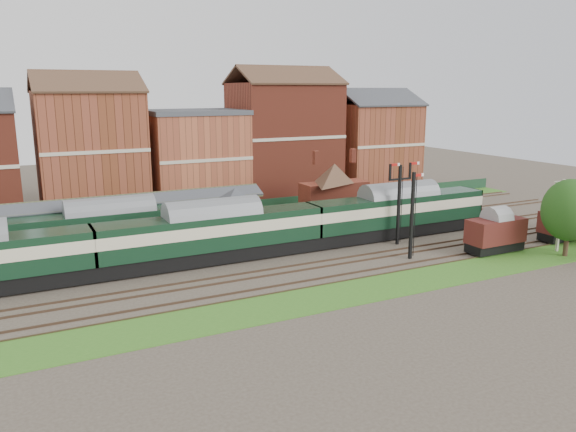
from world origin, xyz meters
name	(u,v)px	position (x,y,z in m)	size (l,w,h in m)	color
ground	(279,253)	(0.00, 0.00, 0.00)	(160.00, 160.00, 0.00)	#473D33
grass_back	(221,219)	(0.00, 16.00, 0.03)	(90.00, 4.50, 0.06)	#2D6619
grass_front	(347,293)	(0.00, -12.00, 0.03)	(90.00, 5.00, 0.06)	#2D6619
fence	(215,210)	(0.00, 18.00, 0.75)	(90.00, 0.12, 1.50)	#193823
platform	(196,231)	(-5.00, 9.75, 0.50)	(55.00, 3.40, 1.00)	#2D2D2D
signal_box	(236,217)	(-3.00, 3.25, 3.19)	(5.40, 5.40, 6.00)	#58694A
brick_hut	(308,228)	(5.00, 3.25, 1.20)	(3.20, 2.64, 2.94)	brown
station_building	(334,187)	(12.00, 9.75, 3.96)	(8.10, 8.10, 5.90)	maroon
canopy	(136,198)	(-11.00, 9.75, 4.58)	(26.00, 3.89, 4.08)	#494F31
semaphore_bracket	(399,199)	(12.04, -2.50, 4.63)	(3.60, 0.25, 8.18)	black
semaphore_siding	(412,214)	(10.02, -7.00, 4.16)	(1.23, 0.25, 8.00)	black
yard_lamp	(561,211)	(24.00, -11.50, 3.99)	(2.60, 0.22, 7.00)	beige
town_backdrop	(194,153)	(-0.18, 25.00, 7.00)	(69.00, 10.00, 16.00)	maroon
dmu_train	(213,233)	(-6.44, 0.00, 2.73)	(61.18, 3.21, 4.70)	black
platform_railcar	(111,228)	(-14.12, 6.50, 2.60)	(19.39, 3.05, 4.47)	black
goods_van_a	(496,232)	(18.46, -9.00, 1.96)	(5.67, 2.46, 3.44)	black
goods_van_b	(565,222)	(28.13, -9.00, 1.89)	(5.43, 2.35, 3.29)	black
tree_far	(570,210)	(23.32, -12.92, 4.39)	(4.98, 4.98, 7.27)	#382619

